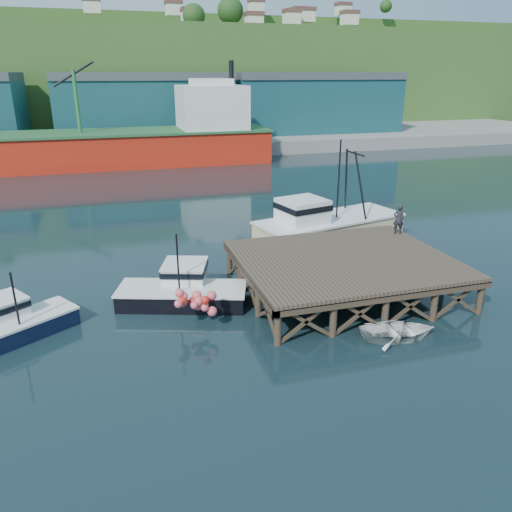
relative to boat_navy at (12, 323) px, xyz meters
name	(u,v)px	position (x,y,z in m)	size (l,w,h in m)	color
ground	(254,303)	(12.31, 0.23, -0.73)	(300.00, 300.00, 0.00)	black
wharf	(346,262)	(17.81, 0.04, 1.21)	(12.00, 10.00, 2.62)	brown
far_quay	(144,138)	(12.31, 70.23, 0.27)	(160.00, 40.00, 2.00)	gray
warehouse_mid	(144,108)	(12.31, 65.23, 5.77)	(28.00, 16.00, 9.00)	#1B555A
warehouse_right	(309,105)	(42.31, 65.23, 5.77)	(30.00, 16.00, 9.00)	#1B555A
cargo_ship	(93,142)	(3.84, 48.23, 2.59)	(55.50, 10.00, 13.75)	red
hillside	(129,78)	(12.31, 100.23, 10.27)	(220.00, 50.00, 22.00)	#2D511E
boat_navy	(12,323)	(0.00, 0.00, 0.00)	(5.99, 4.88, 3.61)	#0E1632
boat_black	(183,289)	(8.57, 1.47, 0.07)	(7.50, 6.22, 4.35)	black
trawler	(327,223)	(20.56, 8.75, 0.86)	(12.14, 6.65, 7.70)	beige
dinghy	(398,331)	(17.93, -5.57, -0.35)	(2.63, 3.68, 0.76)	white
dockworker	(399,219)	(23.21, 3.41, 2.39)	(0.72, 0.47, 1.97)	black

